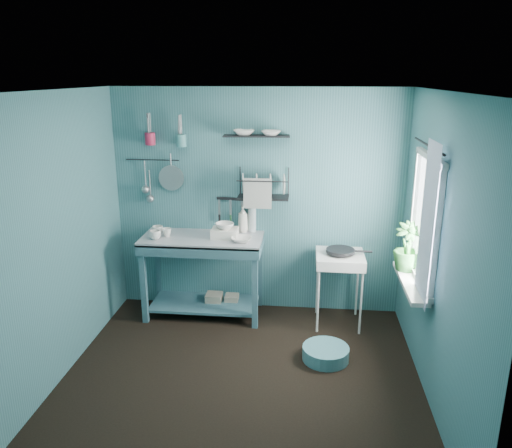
# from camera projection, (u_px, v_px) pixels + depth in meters

# --- Properties ---
(floor) EXTENTS (3.20, 3.20, 0.00)m
(floor) POSITION_uv_depth(u_px,v_px,m) (241.00, 379.00, 4.48)
(floor) COLOR black
(floor) RESTS_ON ground
(ceiling) EXTENTS (3.20, 3.20, 0.00)m
(ceiling) POSITION_uv_depth(u_px,v_px,m) (238.00, 91.00, 3.76)
(ceiling) COLOR silver
(ceiling) RESTS_ON ground
(wall_back) EXTENTS (3.20, 0.00, 3.20)m
(wall_back) POSITION_uv_depth(u_px,v_px,m) (258.00, 203.00, 5.54)
(wall_back) COLOR #34656C
(wall_back) RESTS_ON ground
(wall_front) EXTENTS (3.20, 0.00, 3.20)m
(wall_front) POSITION_uv_depth(u_px,v_px,m) (202.00, 340.00, 2.69)
(wall_front) COLOR #34656C
(wall_front) RESTS_ON ground
(wall_left) EXTENTS (0.00, 3.00, 3.00)m
(wall_left) POSITION_uv_depth(u_px,v_px,m) (55.00, 241.00, 4.27)
(wall_left) COLOR #34656C
(wall_left) RESTS_ON ground
(wall_right) EXTENTS (0.00, 3.00, 3.00)m
(wall_right) POSITION_uv_depth(u_px,v_px,m) (439.00, 254.00, 3.96)
(wall_right) COLOR #34656C
(wall_right) RESTS_ON ground
(work_counter) EXTENTS (1.34, 0.73, 0.93)m
(work_counter) POSITION_uv_depth(u_px,v_px,m) (204.00, 275.00, 5.58)
(work_counter) COLOR #305965
(work_counter) RESTS_ON floor
(mug_left) EXTENTS (0.12, 0.12, 0.10)m
(mug_left) POSITION_uv_depth(u_px,v_px,m) (155.00, 235.00, 5.33)
(mug_left) COLOR white
(mug_left) RESTS_ON work_counter
(mug_mid) EXTENTS (0.14, 0.14, 0.09)m
(mug_mid) POSITION_uv_depth(u_px,v_px,m) (167.00, 233.00, 5.41)
(mug_mid) COLOR white
(mug_mid) RESTS_ON work_counter
(mug_right) EXTENTS (0.17, 0.17, 0.10)m
(mug_right) POSITION_uv_depth(u_px,v_px,m) (158.00, 230.00, 5.48)
(mug_right) COLOR white
(mug_right) RESTS_ON work_counter
(wash_tub) EXTENTS (0.28, 0.22, 0.10)m
(wash_tub) POSITION_uv_depth(u_px,v_px,m) (225.00, 233.00, 5.39)
(wash_tub) COLOR silver
(wash_tub) RESTS_ON work_counter
(tub_bowl) EXTENTS (0.20, 0.19, 0.06)m
(tub_bowl) POSITION_uv_depth(u_px,v_px,m) (225.00, 226.00, 5.36)
(tub_bowl) COLOR white
(tub_bowl) RESTS_ON wash_tub
(soap_bottle) EXTENTS (0.11, 0.12, 0.30)m
(soap_bottle) POSITION_uv_depth(u_px,v_px,m) (243.00, 219.00, 5.55)
(soap_bottle) COLOR silver
(soap_bottle) RESTS_ON work_counter
(water_bottle) EXTENTS (0.09, 0.09, 0.28)m
(water_bottle) POSITION_uv_depth(u_px,v_px,m) (252.00, 219.00, 5.56)
(water_bottle) COLOR #ADBCC0
(water_bottle) RESTS_ON work_counter
(counter_bowl) EXTENTS (0.22, 0.22, 0.05)m
(counter_bowl) POSITION_uv_depth(u_px,v_px,m) (242.00, 239.00, 5.25)
(counter_bowl) COLOR white
(counter_bowl) RESTS_ON work_counter
(hotplate_stand) EXTENTS (0.58, 0.58, 0.80)m
(hotplate_stand) POSITION_uv_depth(u_px,v_px,m) (338.00, 289.00, 5.37)
(hotplate_stand) COLOR silver
(hotplate_stand) RESTS_ON floor
(frying_pan) EXTENTS (0.30, 0.30, 0.03)m
(frying_pan) POSITION_uv_depth(u_px,v_px,m) (340.00, 251.00, 5.25)
(frying_pan) COLOR black
(frying_pan) RESTS_ON hotplate_stand
(knife_strip) EXTENTS (0.32, 0.06, 0.03)m
(knife_strip) POSITION_uv_depth(u_px,v_px,m) (231.00, 199.00, 5.53)
(knife_strip) COLOR black
(knife_strip) RESTS_ON wall_back
(dish_rack) EXTENTS (0.57, 0.29, 0.32)m
(dish_rack) POSITION_uv_depth(u_px,v_px,m) (263.00, 184.00, 5.34)
(dish_rack) COLOR black
(dish_rack) RESTS_ON wall_back
(upper_shelf) EXTENTS (0.71, 0.22, 0.01)m
(upper_shelf) POSITION_uv_depth(u_px,v_px,m) (256.00, 136.00, 5.23)
(upper_shelf) COLOR black
(upper_shelf) RESTS_ON wall_back
(shelf_bowl_left) EXTENTS (0.25, 0.25, 0.06)m
(shelf_bowl_left) POSITION_uv_depth(u_px,v_px,m) (244.00, 127.00, 5.22)
(shelf_bowl_left) COLOR white
(shelf_bowl_left) RESTS_ON upper_shelf
(shelf_bowl_right) EXTENTS (0.23, 0.23, 0.05)m
(shelf_bowl_right) POSITION_uv_depth(u_px,v_px,m) (271.00, 130.00, 5.20)
(shelf_bowl_right) COLOR white
(shelf_bowl_right) RESTS_ON upper_shelf
(utensil_cup_magenta) EXTENTS (0.11, 0.11, 0.13)m
(utensil_cup_magenta) POSITION_uv_depth(u_px,v_px,m) (150.00, 139.00, 5.38)
(utensil_cup_magenta) COLOR #A61E3E
(utensil_cup_magenta) RESTS_ON wall_back
(utensil_cup_teal) EXTENTS (0.11, 0.11, 0.13)m
(utensil_cup_teal) POSITION_uv_depth(u_px,v_px,m) (181.00, 141.00, 5.35)
(utensil_cup_teal) COLOR teal
(utensil_cup_teal) RESTS_ON wall_back
(colander) EXTENTS (0.28, 0.03, 0.28)m
(colander) POSITION_uv_depth(u_px,v_px,m) (171.00, 178.00, 5.51)
(colander) COLOR #95989C
(colander) RESTS_ON wall_back
(ladle_outer) EXTENTS (0.01, 0.01, 0.30)m
(ladle_outer) POSITION_uv_depth(u_px,v_px,m) (145.00, 174.00, 5.54)
(ladle_outer) COLOR #95989C
(ladle_outer) RESTS_ON wall_back
(ladle_inner) EXTENTS (0.01, 0.01, 0.30)m
(ladle_inner) POSITION_uv_depth(u_px,v_px,m) (150.00, 183.00, 5.57)
(ladle_inner) COLOR #95989C
(ladle_inner) RESTS_ON wall_back
(hook_rail) EXTENTS (0.60, 0.01, 0.01)m
(hook_rail) POSITION_uv_depth(u_px,v_px,m) (152.00, 160.00, 5.50)
(hook_rail) COLOR black
(hook_rail) RESTS_ON wall_back
(window_glass) EXTENTS (0.00, 1.10, 1.10)m
(window_glass) POSITION_uv_depth(u_px,v_px,m) (426.00, 220.00, 4.35)
(window_glass) COLOR white
(window_glass) RESTS_ON wall_right
(windowsill) EXTENTS (0.16, 0.95, 0.04)m
(windowsill) POSITION_uv_depth(u_px,v_px,m) (410.00, 282.00, 4.52)
(windowsill) COLOR silver
(windowsill) RESTS_ON wall_right
(curtain) EXTENTS (0.00, 1.35, 1.35)m
(curtain) POSITION_uv_depth(u_px,v_px,m) (427.00, 225.00, 4.05)
(curtain) COLOR white
(curtain) RESTS_ON wall_right
(curtain_rod) EXTENTS (0.02, 1.05, 0.02)m
(curtain_rod) POSITION_uv_depth(u_px,v_px,m) (428.00, 146.00, 4.16)
(curtain_rod) COLOR black
(curtain_rod) RESTS_ON wall_right
(potted_plant) EXTENTS (0.27, 0.27, 0.47)m
(potted_plant) POSITION_uv_depth(u_px,v_px,m) (408.00, 247.00, 4.69)
(potted_plant) COLOR #28652A
(potted_plant) RESTS_ON windowsill
(storage_tin_large) EXTENTS (0.18, 0.18, 0.22)m
(storage_tin_large) POSITION_uv_depth(u_px,v_px,m) (214.00, 303.00, 5.72)
(storage_tin_large) COLOR gray
(storage_tin_large) RESTS_ON floor
(storage_tin_small) EXTENTS (0.15, 0.15, 0.20)m
(storage_tin_small) POSITION_uv_depth(u_px,v_px,m) (232.00, 303.00, 5.73)
(storage_tin_small) COLOR gray
(storage_tin_small) RESTS_ON floor
(floor_basin) EXTENTS (0.45, 0.45, 0.13)m
(floor_basin) POSITION_uv_depth(u_px,v_px,m) (326.00, 353.00, 4.76)
(floor_basin) COLOR teal
(floor_basin) RESTS_ON floor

